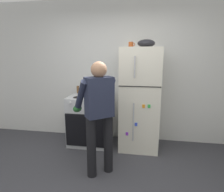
# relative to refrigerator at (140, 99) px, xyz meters

# --- Properties ---
(kitchen_wall_back) EXTENTS (6.00, 0.10, 2.70)m
(kitchen_wall_back) POSITION_rel_refrigerator_xyz_m (-0.41, 0.38, 0.45)
(kitchen_wall_back) COLOR silver
(kitchen_wall_back) RESTS_ON ground
(refrigerator) EXTENTS (0.68, 0.72, 1.80)m
(refrigerator) POSITION_rel_refrigerator_xyz_m (0.00, 0.00, 0.00)
(refrigerator) COLOR silver
(refrigerator) RESTS_ON ground
(stove_range) EXTENTS (0.76, 0.67, 0.93)m
(stove_range) POSITION_rel_refrigerator_xyz_m (-0.92, -0.01, -0.44)
(stove_range) COLOR silver
(stove_range) RESTS_ON ground
(person_cook) EXTENTS (0.65, 0.68, 1.60)m
(person_cook) POSITION_rel_refrigerator_xyz_m (-0.54, -0.91, 0.05)
(person_cook) COLOR black
(person_cook) RESTS_ON ground
(red_pot) EXTENTS (0.38, 0.28, 0.10)m
(red_pot) POSITION_rel_refrigerator_xyz_m (-0.76, -0.05, 0.08)
(red_pot) COLOR #19479E
(red_pot) RESTS_ON stove_range
(coffee_mug) EXTENTS (0.11, 0.08, 0.10)m
(coffee_mug) POSITION_rel_refrigerator_xyz_m (-0.18, 0.05, 0.95)
(coffee_mug) COLOR #B24C1E
(coffee_mug) RESTS_ON refrigerator
(pepper_mill) EXTENTS (0.05, 0.05, 0.15)m
(pepper_mill) POSITION_rel_refrigerator_xyz_m (-1.22, 0.20, 0.10)
(pepper_mill) COLOR brown
(pepper_mill) RESTS_ON stove_range
(mixing_bowl) EXTENTS (0.29, 0.29, 0.13)m
(mixing_bowl) POSITION_rel_refrigerator_xyz_m (0.08, 0.00, 0.97)
(mixing_bowl) COLOR black
(mixing_bowl) RESTS_ON refrigerator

